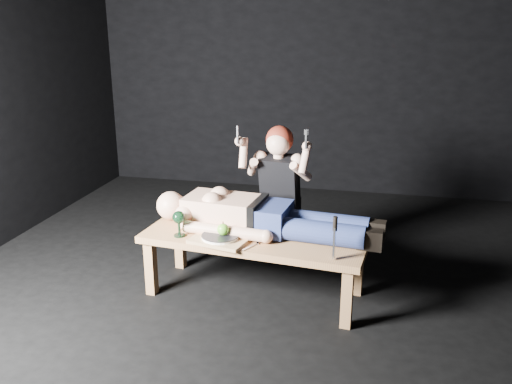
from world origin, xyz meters
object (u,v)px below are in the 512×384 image
Objects in this scene: kneeling_woman at (282,193)px; goblet at (179,224)px; serving_tray at (220,239)px; carving_knife at (334,238)px; table at (254,265)px; lying_man at (265,213)px.

kneeling_woman is 0.93m from goblet.
kneeling_woman is at bearing 68.47° from serving_tray.
kneeling_woman is 6.34× the size of goblet.
table is at bearing 159.92° from carving_knife.
serving_tray is (-0.26, -0.24, -0.13)m from lying_man.
lying_man is at bearing -87.18° from kneeling_woman.
kneeling_woman is 3.10× the size of serving_tray.
serving_tray is 2.04× the size of goblet.
table is at bearing 14.25° from goblet.
serving_tray is (-0.29, -0.74, -0.12)m from kneeling_woman.
kneeling_woman is at bearing 50.48° from goblet.
kneeling_woman reaches higher than carving_knife.
table is at bearing 36.60° from serving_tray.
carving_knife reaches higher than lying_man.
kneeling_woman reaches higher than lying_man.
carving_knife is at bearing -54.74° from kneeling_woman.
goblet is at bearing -123.26° from kneeling_woman.
goblet reaches higher than table.
carving_knife reaches higher than serving_tray.
carving_knife reaches higher than table.
lying_man is 0.38m from serving_tray.
serving_tray is at bearing -131.45° from lying_man.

